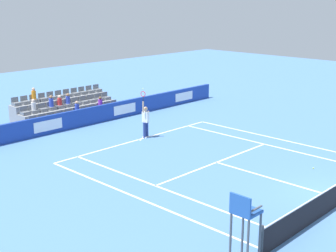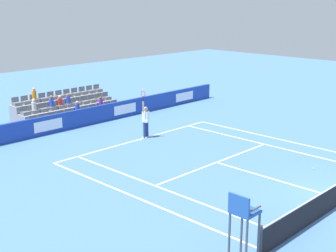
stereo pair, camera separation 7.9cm
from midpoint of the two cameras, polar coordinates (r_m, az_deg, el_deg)
The scene contains 13 objects.
line_baseline at distance 26.75m, azimuth -3.39°, elevation -1.61°, with size 10.97×0.10×0.01m, color white.
line_service at distance 23.19m, azimuth 5.86°, elevation -4.30°, with size 8.23×0.10×0.01m, color white.
line_centre_service at distance 21.49m, azimuth 12.59°, elevation -6.19°, with size 0.10×6.40×0.01m, color white.
line_singles_sideline_left at distance 20.01m, azimuth -0.52°, elevation -7.43°, with size 0.10×11.89×0.01m, color white.
line_singles_sideline_right at distance 26.17m, azimuth 12.26°, elevation -2.32°, with size 0.10×11.89×0.01m, color white.
line_doubles_sideline_left at distance 19.14m, azimuth -3.43°, elevation -8.54°, with size 0.10×11.89×0.01m, color white.
line_doubles_sideline_right at distance 27.30m, azimuth 13.79°, elevation -1.69°, with size 0.10×11.89×0.01m, color white.
line_centre_mark at distance 26.68m, azimuth -3.25°, elevation -1.65°, with size 0.10×0.20×0.01m, color white.
sponsor_barrier at distance 30.04m, azimuth -9.34°, elevation 1.14°, with size 23.24×0.22×1.09m.
tennis_player at distance 26.85m, azimuth -2.57°, elevation 0.65°, with size 0.53×0.40×2.85m.
umpire_chair at distance 14.10m, azimuth 9.06°, elevation -10.90°, with size 0.70×0.70×2.34m.
stadium_stand at distance 31.88m, azimuth -11.85°, elevation 1.82°, with size 6.82×2.85×2.20m.
loose_tennis_ball at distance 23.19m, azimuth 16.92°, elevation -4.82°, with size 0.07×0.07×0.07m, color #D1E533.
Camera 2 is at (17.24, 7.09, 7.64)m, focal length 51.45 mm.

